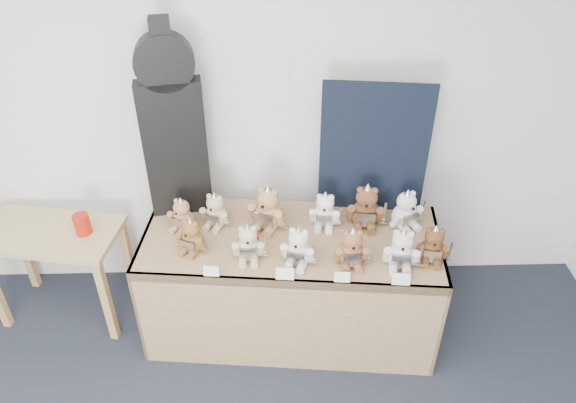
{
  "coord_description": "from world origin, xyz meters",
  "views": [
    {
      "loc": [
        0.78,
        -0.64,
        2.9
      ],
      "look_at": [
        0.85,
        1.87,
        1.09
      ],
      "focal_mm": 35.0,
      "sensor_mm": 36.0,
      "label": 1
    }
  ],
  "objects_px": {
    "guitar_case": "(173,125)",
    "teddy_back_centre_right": "(325,212)",
    "teddy_front_centre": "(298,248)",
    "teddy_front_end": "(433,246)",
    "side_table": "(55,246)",
    "teddy_back_end": "(406,211)",
    "teddy_back_centre_left": "(268,209)",
    "teddy_back_right": "(366,208)",
    "red_cup": "(82,224)",
    "teddy_front_right": "(352,249)",
    "teddy_front_far_right": "(402,250)",
    "teddy_back_left": "(215,211)",
    "teddy_back_far_left": "(182,216)",
    "teddy_front_far_left": "(191,237)",
    "display_table": "(290,266)",
    "teddy_front_left": "(248,244)"
  },
  "relations": [
    {
      "from": "guitar_case",
      "to": "teddy_back_centre_right",
      "type": "height_order",
      "value": "guitar_case"
    },
    {
      "from": "teddy_front_centre",
      "to": "teddy_front_end",
      "type": "distance_m",
      "value": 0.76
    },
    {
      "from": "side_table",
      "to": "teddy_back_end",
      "type": "distance_m",
      "value": 2.22
    },
    {
      "from": "teddy_back_centre_left",
      "to": "teddy_front_centre",
      "type": "bearing_deg",
      "value": -38.88
    },
    {
      "from": "guitar_case",
      "to": "teddy_front_centre",
      "type": "bearing_deg",
      "value": -45.44
    },
    {
      "from": "teddy_back_centre_left",
      "to": "teddy_back_right",
      "type": "distance_m",
      "value": 0.6
    },
    {
      "from": "red_cup",
      "to": "teddy_back_end",
      "type": "relative_size",
      "value": 0.48
    },
    {
      "from": "side_table",
      "to": "teddy_front_centre",
      "type": "distance_m",
      "value": 1.61
    },
    {
      "from": "teddy_front_centre",
      "to": "teddy_back_centre_right",
      "type": "height_order",
      "value": "teddy_front_centre"
    },
    {
      "from": "teddy_back_centre_left",
      "to": "guitar_case",
      "type": "bearing_deg",
      "value": -175.61
    },
    {
      "from": "teddy_front_right",
      "to": "teddy_front_far_right",
      "type": "distance_m",
      "value": 0.28
    },
    {
      "from": "teddy_front_centre",
      "to": "teddy_back_end",
      "type": "distance_m",
      "value": 0.74
    },
    {
      "from": "teddy_front_far_right",
      "to": "teddy_back_right",
      "type": "relative_size",
      "value": 0.9
    },
    {
      "from": "teddy_front_far_right",
      "to": "teddy_back_left",
      "type": "distance_m",
      "value": 1.14
    },
    {
      "from": "teddy_front_centre",
      "to": "teddy_back_centre_left",
      "type": "height_order",
      "value": "teddy_back_centre_left"
    },
    {
      "from": "teddy_front_right",
      "to": "teddy_back_right",
      "type": "xyz_separation_m",
      "value": [
        0.13,
        0.36,
        0.02
      ]
    },
    {
      "from": "teddy_back_centre_left",
      "to": "side_table",
      "type": "bearing_deg",
      "value": -157.9
    },
    {
      "from": "teddy_back_end",
      "to": "teddy_back_far_left",
      "type": "relative_size",
      "value": 1.19
    },
    {
      "from": "teddy_front_end",
      "to": "teddy_back_end",
      "type": "bearing_deg",
      "value": 117.05
    },
    {
      "from": "teddy_front_far_left",
      "to": "teddy_front_centre",
      "type": "height_order",
      "value": "teddy_front_centre"
    },
    {
      "from": "teddy_front_far_left",
      "to": "teddy_front_right",
      "type": "distance_m",
      "value": 0.92
    },
    {
      "from": "side_table",
      "to": "teddy_back_centre_left",
      "type": "distance_m",
      "value": 1.4
    },
    {
      "from": "red_cup",
      "to": "teddy_front_end",
      "type": "height_order",
      "value": "teddy_front_end"
    },
    {
      "from": "display_table",
      "to": "teddy_front_centre",
      "type": "height_order",
      "value": "teddy_front_centre"
    },
    {
      "from": "side_table",
      "to": "teddy_front_far_left",
      "type": "relative_size",
      "value": 3.72
    },
    {
      "from": "display_table",
      "to": "teddy_front_centre",
      "type": "xyz_separation_m",
      "value": [
        0.04,
        -0.14,
        0.27
      ]
    },
    {
      "from": "teddy_front_centre",
      "to": "teddy_back_end",
      "type": "relative_size",
      "value": 0.97
    },
    {
      "from": "teddy_front_right",
      "to": "teddy_back_right",
      "type": "relative_size",
      "value": 0.87
    },
    {
      "from": "red_cup",
      "to": "teddy_back_centre_left",
      "type": "bearing_deg",
      "value": -1.41
    },
    {
      "from": "teddy_back_left",
      "to": "teddy_back_far_left",
      "type": "distance_m",
      "value": 0.2
    },
    {
      "from": "teddy_front_left",
      "to": "teddy_back_centre_left",
      "type": "xyz_separation_m",
      "value": [
        0.11,
        0.29,
        0.03
      ]
    },
    {
      "from": "side_table",
      "to": "teddy_back_centre_right",
      "type": "relative_size",
      "value": 3.5
    },
    {
      "from": "teddy_front_centre",
      "to": "teddy_back_centre_left",
      "type": "relative_size",
      "value": 0.85
    },
    {
      "from": "teddy_front_far_left",
      "to": "teddy_back_left",
      "type": "xyz_separation_m",
      "value": [
        0.12,
        0.24,
        0.0
      ]
    },
    {
      "from": "red_cup",
      "to": "teddy_back_right",
      "type": "relative_size",
      "value": 0.43
    },
    {
      "from": "teddy_back_left",
      "to": "teddy_front_left",
      "type": "bearing_deg",
      "value": -36.02
    },
    {
      "from": "guitar_case",
      "to": "red_cup",
      "type": "bearing_deg",
      "value": -173.11
    },
    {
      "from": "teddy_back_left",
      "to": "display_table",
      "type": "bearing_deg",
      "value": -5.6
    },
    {
      "from": "side_table",
      "to": "teddy_front_left",
      "type": "distance_m",
      "value": 1.33
    },
    {
      "from": "teddy_front_far_left",
      "to": "teddy_back_left",
      "type": "distance_m",
      "value": 0.27
    },
    {
      "from": "red_cup",
      "to": "teddy_back_centre_right",
      "type": "bearing_deg",
      "value": -1.12
    },
    {
      "from": "teddy_back_end",
      "to": "teddy_back_far_left",
      "type": "height_order",
      "value": "teddy_back_end"
    },
    {
      "from": "teddy_back_centre_left",
      "to": "teddy_front_far_left",
      "type": "bearing_deg",
      "value": -129.88
    },
    {
      "from": "teddy_front_far_left",
      "to": "teddy_back_centre_left",
      "type": "relative_size",
      "value": 0.76
    },
    {
      "from": "display_table",
      "to": "teddy_back_far_left",
      "type": "height_order",
      "value": "teddy_back_far_left"
    },
    {
      "from": "guitar_case",
      "to": "teddy_front_centre",
      "type": "xyz_separation_m",
      "value": [
        0.71,
        -0.53,
        -0.49
      ]
    },
    {
      "from": "teddy_front_right",
      "to": "teddy_front_end",
      "type": "distance_m",
      "value": 0.46
    },
    {
      "from": "teddy_front_end",
      "to": "teddy_back_end",
      "type": "xyz_separation_m",
      "value": [
        -0.09,
        0.32,
        0.01
      ]
    },
    {
      "from": "red_cup",
      "to": "teddy_back_left",
      "type": "relative_size",
      "value": 0.53
    },
    {
      "from": "teddy_front_end",
      "to": "teddy_back_left",
      "type": "height_order",
      "value": "teddy_front_end"
    }
  ]
}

